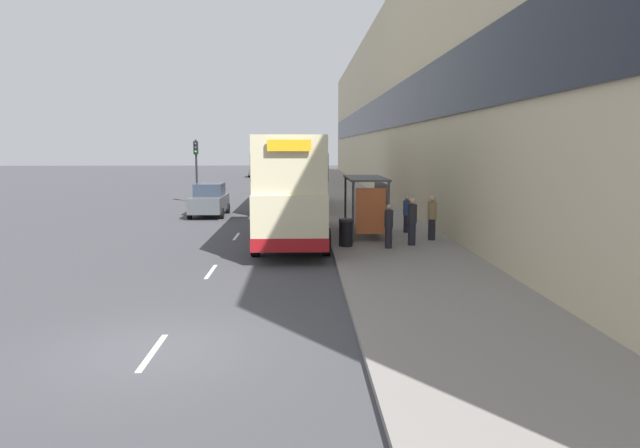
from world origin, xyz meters
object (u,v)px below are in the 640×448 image
at_px(car_0, 257,171).
at_px(car_2, 209,200).
at_px(pedestrian_3, 432,217).
at_px(traffic_light_far_kerb, 196,160).
at_px(pedestrian_2, 389,226).
at_px(car_3, 302,173).
at_px(double_decker_bus_ahead, 292,173).
at_px(litter_bin, 346,232).
at_px(double_decker_bus_near, 292,186).
at_px(car_1, 304,178).
at_px(bus_shelter, 370,195).
at_px(pedestrian_1, 407,214).
at_px(pedestrian_at_shelter, 412,221).

height_order(car_0, car_2, car_2).
distance_m(pedestrian_3, traffic_light_far_kerb, 21.27).
bearing_deg(pedestrian_2, car_3, 94.16).
xyz_separation_m(car_0, car_3, (5.83, -9.66, 0.08)).
distance_m(double_decker_bus_ahead, litter_bin, 14.69).
height_order(car_0, traffic_light_far_kerb, traffic_light_far_kerb).
height_order(double_decker_bus_near, car_1, double_decker_bus_near).
distance_m(pedestrian_3, litter_bin, 3.86).
height_order(car_1, litter_bin, car_1).
distance_m(bus_shelter, car_0, 51.46).
height_order(car_2, pedestrian_3, pedestrian_3).
distance_m(car_1, car_2, 23.72).
distance_m(double_decker_bus_near, litter_bin, 3.38).
xyz_separation_m(double_decker_bus_ahead, pedestrian_1, (5.22, -11.01, -1.32)).
bearing_deg(double_decker_bus_near, pedestrian_2, -35.77).
bearing_deg(pedestrian_1, car_1, 98.10).
distance_m(bus_shelter, car_3, 41.16).
xyz_separation_m(pedestrian_2, litter_bin, (-1.56, 0.50, -0.31)).
distance_m(bus_shelter, pedestrian_3, 2.78).
height_order(bus_shelter, pedestrian_3, bus_shelter).
relative_size(pedestrian_at_shelter, pedestrian_1, 1.12).
height_order(pedestrian_at_shelter, pedestrian_1, pedestrian_at_shelter).
bearing_deg(pedestrian_1, pedestrian_3, -72.95).
bearing_deg(litter_bin, pedestrian_2, -17.89).
relative_size(double_decker_bus_near, pedestrian_2, 6.49).
bearing_deg(pedestrian_2, double_decker_bus_near, 144.23).
distance_m(double_decker_bus_ahead, car_3, 29.15).
bearing_deg(pedestrian_1, double_decker_bus_near, -165.48).
bearing_deg(pedestrian_3, pedestrian_1, 107.05).
xyz_separation_m(car_1, pedestrian_2, (2.96, -34.53, 0.08)).
bearing_deg(car_0, bus_shelter, 99.73).
xyz_separation_m(bus_shelter, litter_bin, (-1.22, -2.48, -1.21)).
bearing_deg(pedestrian_2, litter_bin, 162.11).
bearing_deg(double_decker_bus_ahead, car_0, 97.65).
height_order(pedestrian_2, pedestrian_3, pedestrian_3).
relative_size(double_decker_bus_near, pedestrian_1, 6.57).
height_order(car_0, pedestrian_at_shelter, pedestrian_at_shelter).
distance_m(car_0, car_2, 42.25).
bearing_deg(double_decker_bus_near, pedestrian_1, 14.52).
bearing_deg(double_decker_bus_ahead, pedestrian_at_shelter, -71.34).
height_order(pedestrian_at_shelter, pedestrian_2, pedestrian_at_shelter).
bearing_deg(bus_shelter, litter_bin, -116.19).
height_order(car_2, pedestrian_2, car_2).
height_order(double_decker_bus_near, pedestrian_at_shelter, double_decker_bus_near).
relative_size(pedestrian_at_shelter, pedestrian_3, 1.00).
bearing_deg(pedestrian_at_shelter, car_3, 95.53).
bearing_deg(car_2, pedestrian_at_shelter, 131.24).
distance_m(car_2, car_3, 33.01).
relative_size(double_decker_bus_ahead, car_0, 2.84).
bearing_deg(litter_bin, car_2, 122.28).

